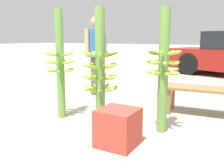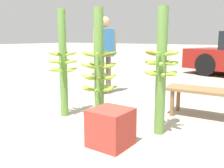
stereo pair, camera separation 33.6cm
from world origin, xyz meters
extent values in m
plane|color=#A89E8C|center=(0.00, 0.00, 0.00)|extent=(80.00, 80.00, 0.00)
cylinder|color=#5B8C3D|center=(-0.73, 0.14, 0.77)|extent=(0.11, 0.11, 1.55)
ellipsoid|color=#93BC3D|center=(-0.60, 0.13, 0.92)|extent=(0.17, 0.05, 0.08)
ellipsoid|color=#93BC3D|center=(-0.66, 0.25, 0.92)|extent=(0.13, 0.16, 0.08)
ellipsoid|color=#656718|center=(-0.79, 0.26, 0.92)|extent=(0.11, 0.17, 0.08)
ellipsoid|color=#93BC3D|center=(-0.86, 0.14, 0.92)|extent=(0.17, 0.05, 0.08)
ellipsoid|color=#93BC3D|center=(-0.80, 0.03, 0.92)|extent=(0.13, 0.16, 0.08)
ellipsoid|color=#656718|center=(-0.67, 0.02, 0.92)|extent=(0.11, 0.17, 0.08)
ellipsoid|color=#93BC3D|center=(-0.69, 0.01, 0.81)|extent=(0.09, 0.17, 0.07)
ellipsoid|color=#93BC3D|center=(-0.60, 0.11, 0.81)|extent=(0.17, 0.07, 0.07)
ellipsoid|color=#93BC3D|center=(-0.64, 0.24, 0.81)|extent=(0.14, 0.16, 0.07)
ellipsoid|color=#93BC3D|center=(-0.78, 0.26, 0.81)|extent=(0.09, 0.17, 0.07)
ellipsoid|color=#93BC3D|center=(-0.86, 0.16, 0.81)|extent=(0.17, 0.07, 0.07)
ellipsoid|color=#93BC3D|center=(-0.82, 0.04, 0.81)|extent=(0.14, 0.16, 0.07)
ellipsoid|color=#93BC3D|center=(-0.87, 0.13, 0.69)|extent=(0.17, 0.05, 0.07)
ellipsoid|color=#93BC3D|center=(-0.79, 0.02, 0.69)|extent=(0.11, 0.17, 0.07)
ellipsoid|color=#93BC3D|center=(-0.66, 0.02, 0.69)|extent=(0.12, 0.16, 0.07)
ellipsoid|color=#93BC3D|center=(-0.60, 0.14, 0.69)|extent=(0.17, 0.05, 0.07)
ellipsoid|color=#93BC3D|center=(-0.67, 0.26, 0.69)|extent=(0.11, 0.17, 0.07)
ellipsoid|color=#93BC3D|center=(-0.80, 0.25, 0.69)|extent=(0.12, 0.16, 0.07)
cylinder|color=#5B8C3D|center=(-0.04, 0.10, 0.76)|extent=(0.12, 0.12, 1.52)
ellipsoid|color=#656718|center=(0.07, 0.20, 0.95)|extent=(0.17, 0.17, 0.09)
ellipsoid|color=#93BC3D|center=(-0.05, 0.25, 0.95)|extent=(0.06, 0.19, 0.09)
ellipsoid|color=#93BC3D|center=(-0.16, 0.18, 0.95)|extent=(0.18, 0.14, 0.09)
ellipsoid|color=#93BC3D|center=(-0.18, 0.05, 0.95)|extent=(0.20, 0.10, 0.09)
ellipsoid|color=#93BC3D|center=(-0.09, -0.04, 0.95)|extent=(0.11, 0.20, 0.09)
ellipsoid|color=#93BC3D|center=(0.04, -0.03, 0.95)|extent=(0.14, 0.19, 0.09)
ellipsoid|color=#656718|center=(0.11, 0.08, 0.95)|extent=(0.20, 0.07, 0.09)
ellipsoid|color=#93BC3D|center=(-0.05, -0.05, 0.80)|extent=(0.06, 0.19, 0.09)
ellipsoid|color=#656718|center=(0.07, 0.00, 0.80)|extent=(0.17, 0.17, 0.09)
ellipsoid|color=#93BC3D|center=(0.11, 0.12, 0.80)|extent=(0.20, 0.07, 0.09)
ellipsoid|color=#93BC3D|center=(0.04, 0.22, 0.80)|extent=(0.14, 0.19, 0.09)
ellipsoid|color=#93BC3D|center=(-0.09, 0.24, 0.80)|extent=(0.11, 0.20, 0.09)
ellipsoid|color=#656718|center=(-0.18, 0.15, 0.80)|extent=(0.20, 0.10, 0.09)
ellipsoid|color=#93BC3D|center=(-0.16, 0.02, 0.80)|extent=(0.19, 0.14, 0.09)
ellipsoid|color=#93BC3D|center=(0.05, 0.21, 0.65)|extent=(0.16, 0.18, 0.09)
ellipsoid|color=#93BC3D|center=(-0.07, 0.24, 0.65)|extent=(0.08, 0.20, 0.09)
ellipsoid|color=#93BC3D|center=(-0.17, 0.16, 0.65)|extent=(0.19, 0.13, 0.09)
ellipsoid|color=#93BC3D|center=(-0.17, 0.04, 0.65)|extent=(0.19, 0.12, 0.09)
ellipsoid|color=#93BC3D|center=(-0.07, -0.04, 0.65)|extent=(0.09, 0.20, 0.09)
ellipsoid|color=#656718|center=(0.05, -0.02, 0.65)|extent=(0.15, 0.18, 0.09)
ellipsoid|color=#93BC3D|center=(0.11, 0.10, 0.65)|extent=(0.19, 0.05, 0.09)
ellipsoid|color=#93BC3D|center=(0.07, 0.19, 0.50)|extent=(0.17, 0.16, 0.09)
ellipsoid|color=#93BC3D|center=(-0.04, 0.25, 0.50)|extent=(0.05, 0.19, 0.09)
ellipsoid|color=#93BC3D|center=(-0.16, 0.19, 0.50)|extent=(0.18, 0.15, 0.09)
ellipsoid|color=#93BC3D|center=(-0.18, 0.06, 0.50)|extent=(0.20, 0.09, 0.09)
ellipsoid|color=#93BC3D|center=(-0.10, -0.04, 0.50)|extent=(0.12, 0.19, 0.09)
ellipsoid|color=#93BC3D|center=(0.03, -0.03, 0.50)|extent=(0.13, 0.19, 0.09)
ellipsoid|color=#93BC3D|center=(0.11, 0.07, 0.50)|extent=(0.20, 0.08, 0.09)
cylinder|color=#5B8C3D|center=(0.73, 0.30, 0.75)|extent=(0.12, 0.12, 1.50)
ellipsoid|color=#93BC3D|center=(0.83, 0.24, 0.98)|extent=(0.15, 0.12, 0.08)
ellipsoid|color=#93BC3D|center=(0.85, 0.35, 0.98)|extent=(0.16, 0.09, 0.08)
ellipsoid|color=#93BC3D|center=(0.77, 0.43, 0.98)|extent=(0.09, 0.16, 0.08)
ellipsoid|color=#656718|center=(0.66, 0.41, 0.98)|extent=(0.12, 0.15, 0.08)
ellipsoid|color=#93BC3D|center=(0.60, 0.32, 0.98)|extent=(0.16, 0.06, 0.08)
ellipsoid|color=#656718|center=(0.63, 0.21, 0.98)|extent=(0.14, 0.14, 0.08)
ellipsoid|color=#93BC3D|center=(0.74, 0.18, 0.98)|extent=(0.06, 0.16, 0.08)
ellipsoid|color=#93BC3D|center=(0.85, 0.27, 0.86)|extent=(0.16, 0.09, 0.05)
ellipsoid|color=#93BC3D|center=(0.83, 0.38, 0.86)|extent=(0.15, 0.12, 0.05)
ellipsoid|color=#93BC3D|center=(0.73, 0.43, 0.86)|extent=(0.05, 0.15, 0.05)
ellipsoid|color=#93BC3D|center=(0.63, 0.39, 0.86)|extent=(0.14, 0.13, 0.05)
ellipsoid|color=#656718|center=(0.60, 0.28, 0.86)|extent=(0.15, 0.07, 0.05)
ellipsoid|color=#93BC3D|center=(0.66, 0.19, 0.86)|extent=(0.11, 0.15, 0.05)
ellipsoid|color=#93BC3D|center=(0.78, 0.18, 0.86)|extent=(0.10, 0.16, 0.05)
ellipsoid|color=#93BC3D|center=(0.68, 0.18, 0.74)|extent=(0.09, 0.16, 0.06)
ellipsoid|color=#93BC3D|center=(0.80, 0.20, 0.74)|extent=(0.12, 0.15, 0.06)
ellipsoid|color=#93BC3D|center=(0.86, 0.29, 0.74)|extent=(0.15, 0.06, 0.06)
ellipsoid|color=#93BC3D|center=(0.82, 0.40, 0.74)|extent=(0.14, 0.14, 0.06)
ellipsoid|color=#93BC3D|center=(0.71, 0.43, 0.74)|extent=(0.07, 0.16, 0.06)
ellipsoid|color=#93BC3D|center=(0.61, 0.37, 0.74)|extent=(0.15, 0.12, 0.06)
ellipsoid|color=#93BC3D|center=(0.60, 0.26, 0.74)|extent=(0.16, 0.10, 0.06)
cylinder|color=brown|center=(-1.14, 1.58, 0.39)|extent=(0.13, 0.13, 0.77)
cylinder|color=brown|center=(-1.08, 1.74, 0.39)|extent=(0.13, 0.13, 0.77)
cube|color=#3372B2|center=(-1.11, 1.66, 1.05)|extent=(0.27, 0.39, 0.55)
cylinder|color=tan|center=(-1.18, 1.45, 1.06)|extent=(0.11, 0.11, 0.52)
cylinder|color=tan|center=(-1.04, 1.87, 1.06)|extent=(0.11, 0.11, 0.52)
sphere|color=tan|center=(-1.11, 1.66, 1.46)|extent=(0.21, 0.21, 0.21)
cube|color=olive|center=(1.12, 1.24, 0.41)|extent=(1.36, 0.53, 0.04)
cylinder|color=olive|center=(0.57, 1.36, 0.19)|extent=(0.06, 0.06, 0.39)
cylinder|color=olive|center=(0.59, 1.05, 0.19)|extent=(0.06, 0.06, 0.39)
cylinder|color=black|center=(-0.09, 5.43, 0.34)|extent=(0.71, 0.39, 0.68)
cube|color=#B2382D|center=(0.45, -0.32, 0.20)|extent=(0.41, 0.41, 0.41)
camera|label=1|loc=(1.65, -2.58, 1.15)|focal=40.00mm
camera|label=2|loc=(1.93, -2.40, 1.15)|focal=40.00mm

